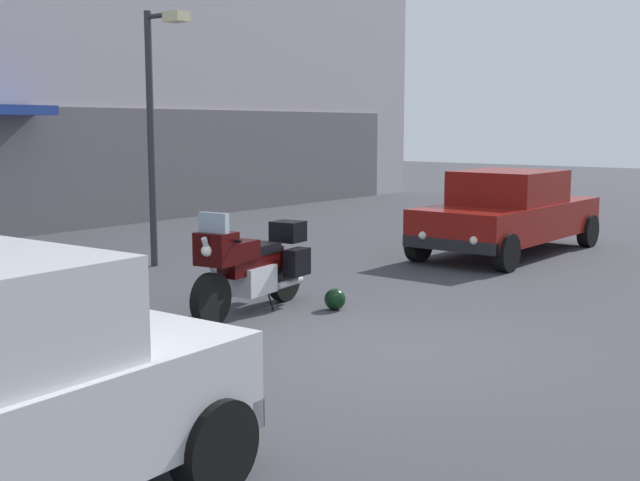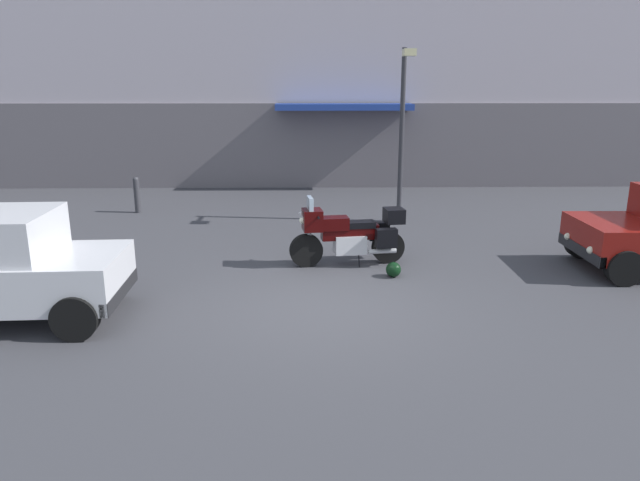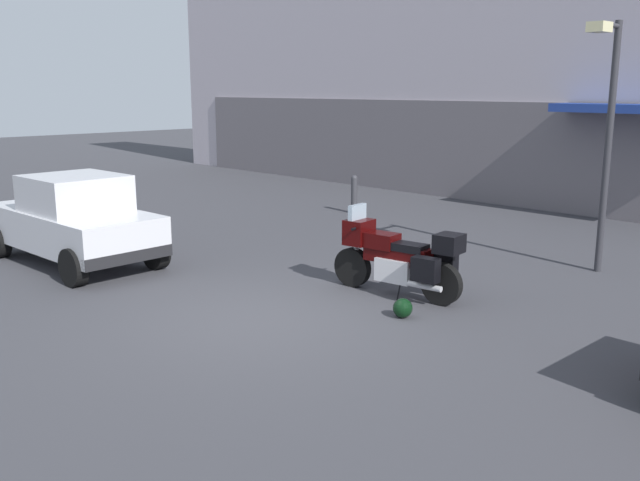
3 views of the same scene
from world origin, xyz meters
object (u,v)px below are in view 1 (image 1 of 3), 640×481
motorcycle (252,264)px  streetlamp_curbside (156,111)px  helmet (335,299)px  car_sedan_far (509,212)px

motorcycle → streetlamp_curbside: 4.34m
helmet → streetlamp_curbside: (0.77, 4.31, 2.49)m
car_sedan_far → streetlamp_curbside: size_ratio=1.08×
motorcycle → streetlamp_curbside: size_ratio=0.53×
helmet → streetlamp_curbside: bearing=79.9°
helmet → car_sedan_far: size_ratio=0.06×
motorcycle → helmet: motorcycle is taller
car_sedan_far → streetlamp_curbside: streetlamp_curbside is taller
car_sedan_far → streetlamp_curbside: (-4.97, 4.02, 1.84)m
car_sedan_far → streetlamp_curbside: bearing=-38.3°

